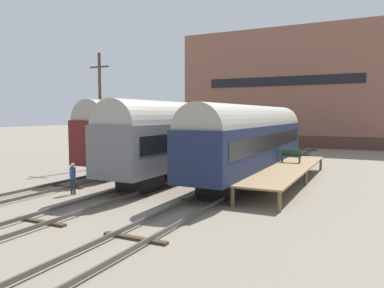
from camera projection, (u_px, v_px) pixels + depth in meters
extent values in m
plane|color=slate|center=(157.00, 185.00, 23.19)|extent=(200.00, 200.00, 0.00)
cube|color=#4C4742|center=(90.00, 176.00, 25.51)|extent=(0.08, 60.00, 0.16)
cube|color=#4C4742|center=(107.00, 177.00, 24.88)|extent=(0.08, 60.00, 0.16)
cube|color=#3D2D1E|center=(65.00, 186.00, 22.52)|extent=(2.60, 0.24, 0.10)
cube|color=#3D2D1E|center=(125.00, 172.00, 27.89)|extent=(2.60, 0.24, 0.10)
cube|color=#3D2D1E|center=(166.00, 163.00, 33.27)|extent=(2.60, 0.24, 0.10)
cube|color=#3D2D1E|center=(195.00, 156.00, 38.64)|extent=(2.60, 0.24, 0.10)
cube|color=#3D2D1E|center=(217.00, 151.00, 44.01)|extent=(2.60, 0.24, 0.10)
cube|color=#3D2D1E|center=(234.00, 147.00, 49.38)|extent=(2.60, 0.24, 0.10)
cube|color=#4C4742|center=(147.00, 181.00, 23.49)|extent=(0.08, 60.00, 0.16)
cube|color=#4C4742|center=(167.00, 183.00, 22.86)|extent=(0.08, 60.00, 0.16)
cube|color=#3D2D1E|center=(41.00, 222.00, 15.13)|extent=(2.60, 0.24, 0.10)
cube|color=#3D2D1E|center=(128.00, 193.00, 20.50)|extent=(2.60, 0.24, 0.10)
cube|color=#3D2D1E|center=(180.00, 177.00, 25.87)|extent=(2.60, 0.24, 0.10)
cube|color=#3D2D1E|center=(213.00, 166.00, 31.24)|extent=(2.60, 0.24, 0.10)
cube|color=#3D2D1E|center=(237.00, 158.00, 36.61)|extent=(2.60, 0.24, 0.10)
cube|color=#3D2D1E|center=(255.00, 153.00, 41.98)|extent=(2.60, 0.24, 0.10)
cube|color=#3D2D1E|center=(269.00, 148.00, 47.35)|extent=(2.60, 0.24, 0.10)
cube|color=#4C4742|center=(215.00, 188.00, 21.47)|extent=(0.08, 60.00, 0.16)
cube|color=#4C4742|center=(239.00, 190.00, 20.84)|extent=(0.08, 60.00, 0.16)
cube|color=#3D2D1E|center=(135.00, 238.00, 13.11)|extent=(2.60, 0.24, 0.10)
cube|color=#3D2D1E|center=(205.00, 202.00, 18.48)|extent=(2.60, 0.24, 0.10)
cube|color=#3D2D1E|center=(243.00, 182.00, 23.85)|extent=(2.60, 0.24, 0.10)
cube|color=#3D2D1E|center=(268.00, 170.00, 29.22)|extent=(2.60, 0.24, 0.10)
cube|color=#3D2D1E|center=(284.00, 161.00, 34.59)|extent=(2.60, 0.24, 0.10)
cube|color=#3D2D1E|center=(297.00, 155.00, 39.96)|extent=(2.60, 0.24, 0.10)
cube|color=#3D2D1E|center=(306.00, 150.00, 45.33)|extent=(2.60, 0.24, 0.10)
cube|color=black|center=(273.00, 161.00, 30.78)|extent=(1.80, 2.40, 1.00)
cube|color=black|center=(220.00, 186.00, 20.17)|extent=(1.80, 2.40, 1.00)
cube|color=#192342|center=(252.00, 145.00, 25.33)|extent=(2.82, 18.23, 2.64)
cube|color=black|center=(253.00, 140.00, 25.30)|extent=(2.86, 16.77, 0.95)
cylinder|color=gray|center=(253.00, 125.00, 25.22)|extent=(2.68, 17.87, 2.68)
cube|color=black|center=(213.00, 161.00, 31.06)|extent=(1.80, 2.40, 1.00)
cube|color=black|center=(141.00, 182.00, 21.55)|extent=(1.80, 2.40, 1.00)
cube|color=slate|center=(183.00, 142.00, 26.15)|extent=(2.94, 16.35, 2.82)
cube|color=black|center=(183.00, 138.00, 26.12)|extent=(2.98, 15.04, 1.02)
cylinder|color=gray|center=(183.00, 122.00, 26.04)|extent=(2.79, 16.02, 2.79)
cube|color=black|center=(178.00, 155.00, 35.41)|extent=(1.80, 2.40, 1.00)
cube|color=black|center=(112.00, 169.00, 26.52)|extent=(1.80, 2.40, 1.00)
cube|color=#5B1919|center=(150.00, 137.00, 30.80)|extent=(2.90, 15.28, 2.99)
cube|color=black|center=(150.00, 133.00, 30.77)|extent=(2.94, 14.06, 1.08)
cylinder|color=gray|center=(150.00, 119.00, 30.68)|extent=(2.75, 14.98, 2.75)
cube|color=#8C704C|center=(288.00, 169.00, 23.52)|extent=(2.52, 14.43, 0.10)
cylinder|color=brown|center=(233.00, 197.00, 17.72)|extent=(0.20, 0.20, 0.92)
cylinder|color=brown|center=(279.00, 202.00, 16.75)|extent=(0.20, 0.20, 0.92)
cylinder|color=brown|center=(292.00, 163.00, 30.37)|extent=(0.20, 0.20, 0.92)
cylinder|color=brown|center=(321.00, 164.00, 29.40)|extent=(0.20, 0.20, 0.92)
cylinder|color=brown|center=(270.00, 175.00, 24.05)|extent=(0.20, 0.20, 0.92)
cylinder|color=brown|center=(306.00, 178.00, 23.07)|extent=(0.20, 0.20, 0.92)
cube|color=#2D4C33|center=(291.00, 157.00, 25.94)|extent=(1.40, 0.40, 0.06)
cube|color=#2D4C33|center=(291.00, 153.00, 26.07)|extent=(1.40, 0.06, 0.45)
cube|color=black|center=(282.00, 159.00, 26.22)|extent=(0.06, 0.40, 0.40)
cube|color=black|center=(300.00, 160.00, 25.70)|extent=(0.06, 0.40, 0.40)
cylinder|color=#282833|center=(72.00, 187.00, 20.49)|extent=(0.12, 0.12, 0.82)
cylinder|color=#282833|center=(74.00, 187.00, 20.40)|extent=(0.12, 0.12, 0.82)
cylinder|color=navy|center=(73.00, 173.00, 20.39)|extent=(0.32, 0.32, 0.69)
sphere|color=tan|center=(72.00, 165.00, 20.35)|extent=(0.22, 0.22, 0.22)
cylinder|color=#473828|center=(100.00, 111.00, 30.15)|extent=(0.24, 0.24, 9.27)
cube|color=#473828|center=(99.00, 67.00, 29.86)|extent=(1.80, 0.12, 0.12)
cube|color=#4F342A|center=(289.00, 139.00, 54.85)|extent=(28.88, 10.80, 1.59)
cube|color=brown|center=(290.00, 84.00, 54.22)|extent=(28.88, 10.80, 14.30)
cube|color=black|center=(282.00, 81.00, 49.34)|extent=(20.22, 0.10, 1.20)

